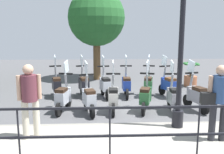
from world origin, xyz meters
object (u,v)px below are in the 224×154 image
object	(u,v)px
scooter_near_0	(196,95)
scooter_near_1	(174,97)
scooter_far_3	(105,85)
pedestrian_distant	(30,96)
potted_palm	(191,76)
scooter_far_4	(84,84)
scooter_far_0	(168,85)
scooter_near_5	(63,96)
tree_distant	(96,18)
scooter_far_2	(126,84)
pedestrian_with_bag	(219,97)
scooter_far_5	(57,84)
scooter_near_2	(146,96)
scooter_near_3	(113,97)
scooter_far_1	(148,84)
scooter_near_4	(89,98)
lamp_post_near	(181,41)

from	to	relation	value
scooter_near_0	scooter_near_1	xyz separation A→B (m)	(-0.16, 0.74, 0.00)
scooter_near_0	scooter_far_3	bearing A→B (deg)	43.58
pedestrian_distant	potted_palm	world-z (taller)	pedestrian_distant
scooter_near_0	scooter_far_4	distance (m)	3.97
scooter_far_0	pedestrian_distant	bearing A→B (deg)	117.53
scooter_near_5	scooter_far_3	world-z (taller)	same
scooter_far_3	tree_distant	bearing A→B (deg)	-5.87
scooter_far_0	scooter_far_2	distance (m)	1.53
pedestrian_with_bag	scooter_far_5	distance (m)	5.87
scooter_near_5	scooter_far_0	size ratio (longest dim) A/B	1.00
scooter_near_2	scooter_near_3	size ratio (longest dim) A/B	1.00
scooter_far_1	scooter_far_3	bearing A→B (deg)	105.10
scooter_near_4	scooter_far_5	world-z (taller)	same
pedestrian_distant	scooter_far_3	distance (m)	4.20
pedestrian_with_bag	tree_distant	xyz separation A→B (m)	(7.78, 2.60, 1.99)
pedestrian_with_bag	potted_palm	world-z (taller)	pedestrian_with_bag
pedestrian_with_bag	scooter_near_3	world-z (taller)	pedestrian_with_bag
scooter_near_5	scooter_near_2	bearing A→B (deg)	-79.44
pedestrian_distant	scooter_near_3	size ratio (longest dim) A/B	1.03
tree_distant	scooter_near_3	xyz separation A→B (m)	(-5.38, -0.57, -2.58)
potted_palm	scooter_near_0	distance (m)	3.65
scooter_near_3	scooter_far_1	size ratio (longest dim) A/B	1.00
scooter_far_2	tree_distant	bearing A→B (deg)	19.01
pedestrian_distant	scooter_far_0	distance (m)	5.48
tree_distant	pedestrian_distant	bearing A→B (deg)	170.31
scooter_near_1	potted_palm	bearing A→B (deg)	-24.75
scooter_far_0	scooter_far_4	distance (m)	3.11
scooter_near_4	scooter_far_0	bearing A→B (deg)	-73.19
pedestrian_with_bag	scooter_far_2	size ratio (longest dim) A/B	1.03
scooter_near_2	scooter_near_3	distance (m)	0.98
potted_palm	scooter_near_4	bearing A→B (deg)	130.16
scooter_near_2	scooter_near_3	xyz separation A→B (m)	(-0.03, 0.98, 0.00)
tree_distant	scooter_near_2	bearing A→B (deg)	-163.91
scooter_far_1	scooter_far_3	size ratio (longest dim) A/B	1.00
scooter_near_0	scooter_near_2	distance (m)	1.56
tree_distant	potted_palm	xyz separation A→B (m)	(-1.83, -4.19, -2.62)
scooter_near_1	scooter_near_4	bearing A→B (deg)	92.37
scooter_far_5	tree_distant	bearing A→B (deg)	-36.66
tree_distant	scooter_far_0	bearing A→B (deg)	-144.50
pedestrian_with_bag	tree_distant	size ratio (longest dim) A/B	0.35
scooter_near_3	scooter_far_4	size ratio (longest dim) A/B	1.00
tree_distant	scooter_far_3	world-z (taller)	tree_distant
pedestrian_distant	scooter_near_0	size ratio (longest dim) A/B	1.03
pedestrian_with_bag	scooter_near_5	size ratio (longest dim) A/B	1.03
pedestrian_with_bag	scooter_far_0	bearing A→B (deg)	2.50
scooter_near_1	scooter_far_4	distance (m)	3.41
scooter_near_4	scooter_far_3	world-z (taller)	same
scooter_near_2	scooter_far_4	bearing A→B (deg)	64.69
lamp_post_near	scooter_near_1	distance (m)	2.30
potted_palm	scooter_far_0	size ratio (longest dim) A/B	0.69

